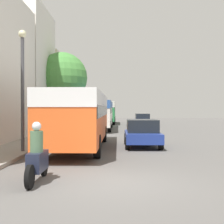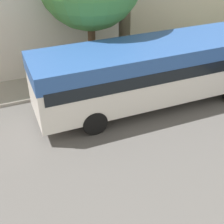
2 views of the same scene
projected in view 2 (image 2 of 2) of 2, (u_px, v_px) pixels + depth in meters
bus_following at (158, 65)px, 13.19m from camera, size 2.63×10.67×2.81m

